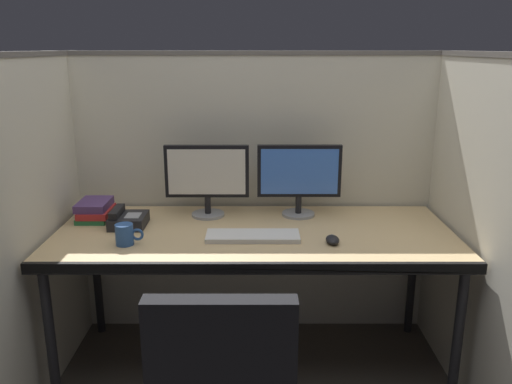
{
  "coord_description": "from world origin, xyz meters",
  "views": [
    {
      "loc": [
        0.01,
        -2.05,
        1.59
      ],
      "look_at": [
        0.0,
        0.35,
        0.92
      ],
      "focal_mm": 36.38,
      "sensor_mm": 36.0,
      "label": 1
    }
  ],
  "objects": [
    {
      "name": "cubicle_partition_left",
      "position": [
        -0.99,
        0.2,
        0.79
      ],
      "size": [
        0.06,
        1.41,
        1.57
      ],
      "color": "beige",
      "rests_on": "ground"
    },
    {
      "name": "monitor_left",
      "position": [
        -0.24,
        0.53,
        0.96
      ],
      "size": [
        0.43,
        0.17,
        0.37
      ],
      "color": "gray",
      "rests_on": "desk"
    },
    {
      "name": "book_stack",
      "position": [
        -0.81,
        0.48,
        0.79
      ],
      "size": [
        0.16,
        0.22,
        0.1
      ],
      "color": "#26723F",
      "rests_on": "desk"
    },
    {
      "name": "desk",
      "position": [
        0.0,
        0.29,
        0.69
      ],
      "size": [
        1.9,
        0.8,
        0.74
      ],
      "color": "tan",
      "rests_on": "ground"
    },
    {
      "name": "cubicle_partition_right",
      "position": [
        0.99,
        0.2,
        0.79
      ],
      "size": [
        0.06,
        1.41,
        1.57
      ],
      "color": "beige",
      "rests_on": "ground"
    },
    {
      "name": "cubicle_partition_rear",
      "position": [
        0.0,
        0.74,
        0.79
      ],
      "size": [
        2.21,
        0.06,
        1.57
      ],
      "color": "beige",
      "rests_on": "ground"
    },
    {
      "name": "coffee_mug",
      "position": [
        -0.57,
        0.12,
        0.79
      ],
      "size": [
        0.13,
        0.08,
        0.09
      ],
      "color": "#264C8C",
      "rests_on": "desk"
    },
    {
      "name": "monitor_right",
      "position": [
        0.23,
        0.54,
        0.96
      ],
      "size": [
        0.43,
        0.17,
        0.37
      ],
      "color": "gray",
      "rests_on": "desk"
    },
    {
      "name": "desk_phone",
      "position": [
        -0.62,
        0.37,
        0.77
      ],
      "size": [
        0.17,
        0.19,
        0.09
      ],
      "color": "black",
      "rests_on": "desk"
    },
    {
      "name": "computer_mouse",
      "position": [
        0.35,
        0.14,
        0.76
      ],
      "size": [
        0.06,
        0.1,
        0.04
      ],
      "color": "black",
      "rests_on": "desk"
    },
    {
      "name": "keyboard_main",
      "position": [
        -0.01,
        0.2,
        0.75
      ],
      "size": [
        0.43,
        0.15,
        0.02
      ],
      "primitive_type": "cube",
      "color": "silver",
      "rests_on": "desk"
    }
  ]
}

